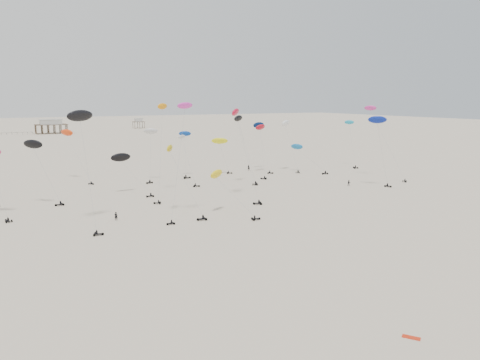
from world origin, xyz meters
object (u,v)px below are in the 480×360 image
pavilion_main (51,127)px  rig_0 (261,133)px  pavilion_small (139,124)px  spectator_0 (116,220)px  rig_4 (379,131)px  rig_9 (305,154)px

pavilion_main → rig_0: (45.02, -210.64, 8.12)m
pavilion_main → pavilion_small: bearing=23.2°
rig_0 → spectator_0: rig_0 is taller
rig_4 → rig_9: rig_4 is taller
pavilion_main → rig_0: 215.55m
pavilion_main → pavilion_small: 76.16m
pavilion_main → spectator_0: pavilion_main is taller
spectator_0 → rig_0: bearing=-126.7°
pavilion_small → rig_4: size_ratio=0.46×
pavilion_small → spectator_0: size_ratio=4.40×
pavilion_main → spectator_0: 257.04m
rig_0 → rig_4: (12.80, -42.38, 2.95)m
pavilion_main → rig_0: bearing=-77.9°
pavilion_main → spectator_0: bearing=-93.4°
pavilion_small → rig_9: (-14.99, -252.85, 2.41)m
rig_4 → spectator_0: rig_4 is taller
pavilion_main → rig_0: size_ratio=1.13×
pavilion_small → rig_9: size_ratio=0.69×
pavilion_main → spectator_0: (-15.26, -256.55, -4.22)m
rig_9 → spectator_0: size_ratio=6.42×
pavilion_small → rig_0: (-24.98, -240.64, 8.86)m
rig_4 → spectator_0: size_ratio=9.60×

